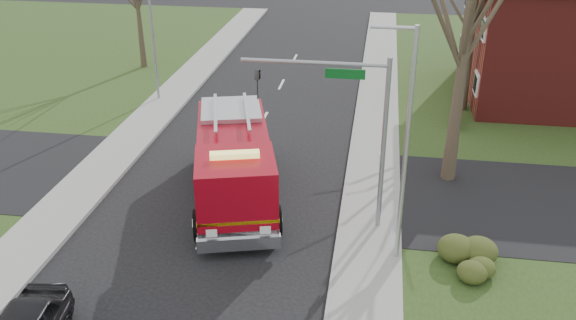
# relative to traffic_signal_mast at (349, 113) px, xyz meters

# --- Properties ---
(ground) EXTENTS (120.00, 120.00, 0.00)m
(ground) POSITION_rel_traffic_signal_mast_xyz_m (-5.21, -1.50, -4.71)
(ground) COLOR black
(ground) RESTS_ON ground
(sidewalk_right) EXTENTS (2.40, 80.00, 0.15)m
(sidewalk_right) POSITION_rel_traffic_signal_mast_xyz_m (0.99, -1.50, -4.63)
(sidewalk_right) COLOR gray
(sidewalk_right) RESTS_ON ground
(sidewalk_left) EXTENTS (2.40, 80.00, 0.15)m
(sidewalk_left) POSITION_rel_traffic_signal_mast_xyz_m (-11.41, -1.50, -4.63)
(sidewalk_left) COLOR gray
(sidewalk_left) RESTS_ON ground
(health_center_sign) EXTENTS (0.12, 2.00, 1.40)m
(health_center_sign) POSITION_rel_traffic_signal_mast_xyz_m (5.29, 11.00, -3.83)
(health_center_sign) COLOR #4A1114
(health_center_sign) RESTS_ON ground
(hedge_corner) EXTENTS (2.80, 2.00, 0.90)m
(hedge_corner) POSITION_rel_traffic_signal_mast_xyz_m (3.79, -2.50, -4.13)
(hedge_corner) COLOR #333F17
(hedge_corner) RESTS_ON lawn_right
(bare_tree_near) EXTENTS (6.00, 6.00, 12.00)m
(bare_tree_near) POSITION_rel_traffic_signal_mast_xyz_m (4.29, 4.50, 2.71)
(bare_tree_near) COLOR #342A1F
(bare_tree_near) RESTS_ON ground
(traffic_signal_mast) EXTENTS (5.29, 0.18, 6.80)m
(traffic_signal_mast) POSITION_rel_traffic_signal_mast_xyz_m (0.00, 0.00, 0.00)
(traffic_signal_mast) COLOR gray
(traffic_signal_mast) RESTS_ON ground
(streetlight_pole) EXTENTS (1.48, 0.16, 8.40)m
(streetlight_pole) POSITION_rel_traffic_signal_mast_xyz_m (1.93, -2.00, -0.16)
(streetlight_pole) COLOR #B7BABF
(streetlight_pole) RESTS_ON ground
(utility_pole_far) EXTENTS (0.14, 0.14, 7.00)m
(utility_pole_far) POSITION_rel_traffic_signal_mast_xyz_m (-12.01, 12.50, -1.21)
(utility_pole_far) COLOR gray
(utility_pole_far) RESTS_ON ground
(fire_engine) EXTENTS (5.15, 9.10, 3.48)m
(fire_engine) POSITION_rel_traffic_signal_mast_xyz_m (-4.66, 1.31, -3.13)
(fire_engine) COLOR maroon
(fire_engine) RESTS_ON ground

